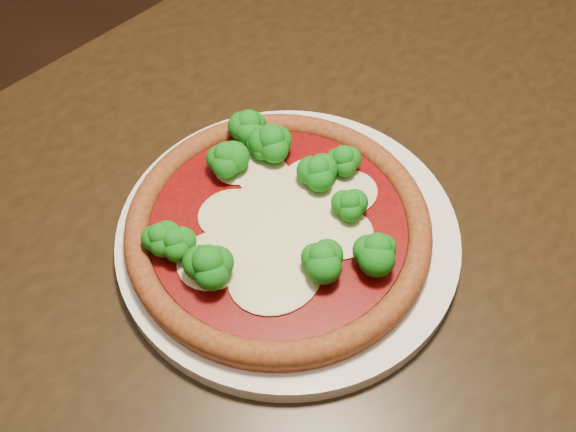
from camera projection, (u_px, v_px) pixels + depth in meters
floor at (232, 381)px, 1.34m from camera, size 4.00×4.00×0.00m
dining_table at (338, 252)px, 0.74m from camera, size 1.37×1.03×0.75m
plate at (288, 235)px, 0.63m from camera, size 0.33×0.33×0.02m
pizza at (277, 220)px, 0.61m from camera, size 0.29×0.29×0.06m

